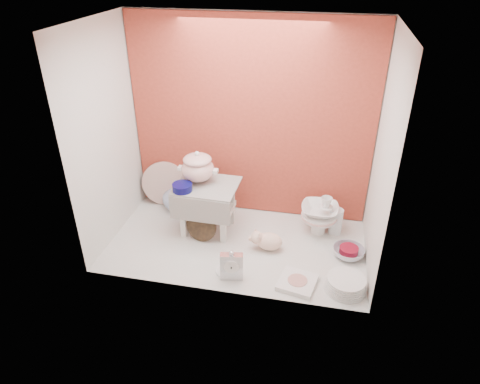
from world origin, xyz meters
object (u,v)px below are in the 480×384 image
object	(u,v)px
mantel_clock	(232,265)
gold_rim_teacup	(229,264)
step_stool	(208,208)
plush_pig	(269,241)
dinner_plate_stack	(346,284)
crystal_bowl	(348,252)
soup_tureen	(198,166)
blue_white_vase	(177,195)
porcelain_tower	(319,214)
floral_platter	(165,183)

from	to	relation	value
mantel_clock	gold_rim_teacup	bearing A→B (deg)	107.53
step_stool	plush_pig	bearing A→B (deg)	-16.09
dinner_plate_stack	crystal_bowl	size ratio (longest dim) A/B	1.20
soup_tureen	plush_pig	distance (m)	0.73
blue_white_vase	mantel_clock	size ratio (longest dim) A/B	1.20
mantel_clock	dinner_plate_stack	xyz separation A→B (m)	(0.71, 0.04, -0.06)
porcelain_tower	plush_pig	bearing A→B (deg)	-138.77
blue_white_vase	floral_platter	bearing A→B (deg)	152.90
blue_white_vase	mantel_clock	distance (m)	0.96
blue_white_vase	porcelain_tower	distance (m)	1.13
floral_platter	gold_rim_teacup	distance (m)	1.03
mantel_clock	gold_rim_teacup	distance (m)	0.09
step_stool	gold_rim_teacup	bearing A→B (deg)	-57.84
soup_tureen	blue_white_vase	bearing A→B (deg)	142.42
floral_platter	blue_white_vase	distance (m)	0.15
plush_pig	gold_rim_teacup	bearing A→B (deg)	-116.51
floral_platter	blue_white_vase	size ratio (longest dim) A/B	1.46
dinner_plate_stack	step_stool	bearing A→B (deg)	155.26
crystal_bowl	porcelain_tower	distance (m)	0.36
plush_pig	dinner_plate_stack	xyz separation A→B (m)	(0.53, -0.31, -0.02)
mantel_clock	plush_pig	world-z (taller)	mantel_clock
gold_rim_teacup	floral_platter	bearing A→B (deg)	133.77
floral_platter	mantel_clock	world-z (taller)	floral_platter
plush_pig	porcelain_tower	world-z (taller)	porcelain_tower
soup_tureen	dinner_plate_stack	xyz separation A→B (m)	(1.08, -0.51, -0.45)
mantel_clock	crystal_bowl	distance (m)	0.83
floral_platter	porcelain_tower	xyz separation A→B (m)	(1.25, -0.16, -0.03)
plush_pig	porcelain_tower	distance (m)	0.44
blue_white_vase	gold_rim_teacup	distance (m)	0.89
soup_tureen	porcelain_tower	xyz separation A→B (m)	(0.88, 0.09, -0.34)
porcelain_tower	dinner_plate_stack	bearing A→B (deg)	-71.49
step_stool	mantel_clock	distance (m)	0.59
gold_rim_teacup	step_stool	bearing A→B (deg)	120.60
soup_tureen	gold_rim_teacup	world-z (taller)	soup_tureen
porcelain_tower	step_stool	bearing A→B (deg)	-170.71
floral_platter	step_stool	bearing A→B (deg)	-33.60
mantel_clock	plush_pig	xyz separation A→B (m)	(0.19, 0.35, -0.04)
step_stool	blue_white_vase	size ratio (longest dim) A/B	1.72
crystal_bowl	gold_rim_teacup	bearing A→B (deg)	-157.40
mantel_clock	crystal_bowl	size ratio (longest dim) A/B	0.98
blue_white_vase	porcelain_tower	size ratio (longest dim) A/B	0.82
step_stool	mantel_clock	xyz separation A→B (m)	(0.29, -0.51, -0.08)
floral_platter	plush_pig	world-z (taller)	floral_platter
soup_tureen	porcelain_tower	bearing A→B (deg)	5.74
gold_rim_teacup	dinner_plate_stack	xyz separation A→B (m)	(0.75, -0.02, -0.01)
step_stool	soup_tureen	bearing A→B (deg)	151.48
soup_tureen	blue_white_vase	size ratio (longest dim) A/B	1.09
gold_rim_teacup	plush_pig	bearing A→B (deg)	52.30
crystal_bowl	porcelain_tower	bearing A→B (deg)	131.18
step_stool	plush_pig	size ratio (longest dim) A/B	1.86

